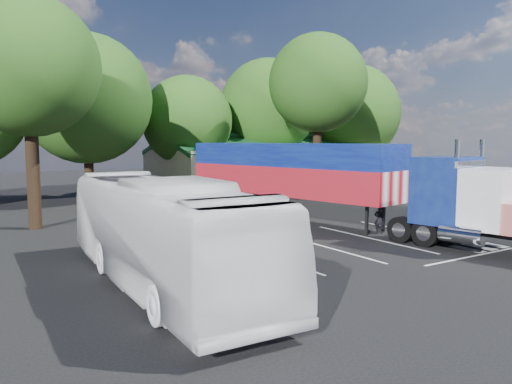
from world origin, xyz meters
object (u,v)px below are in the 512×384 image
semi_truck (329,177)px  silver_sedan (256,193)px  woman (380,219)px  tour_bus (162,232)px  bicycle (259,211)px

semi_truck → silver_sedan: size_ratio=6.08×
woman → semi_truck: bearing=-17.7°
woman → silver_sedan: size_ratio=0.39×
woman → tour_bus: size_ratio=0.11×
woman → bicycle: 7.93m
semi_truck → woman: bearing=-89.4°
tour_bus → bicycle: bearing=46.6°
woman → tour_bus: tour_bus is taller
woman → silver_sedan: woman is taller
bicycle → tour_bus: 14.66m
woman → silver_sedan: 15.91m
bicycle → semi_truck: bearing=-95.4°
semi_truck → silver_sedan: (3.01, 12.49, -2.14)m
bicycle → silver_sedan: size_ratio=0.51×
semi_truck → tour_bus: bearing=-165.9°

